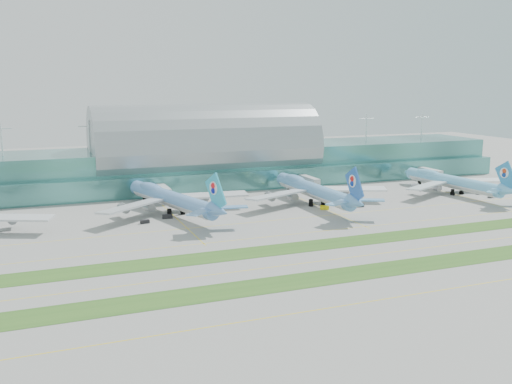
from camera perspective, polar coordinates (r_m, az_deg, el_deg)
name	(u,v)px	position (r m, az deg, el deg)	size (l,w,h in m)	color
ground	(315,247)	(192.82, 5.96, -5.52)	(700.00, 700.00, 0.00)	gray
terminal	(206,158)	(307.77, -4.99, 3.38)	(340.00, 69.10, 36.00)	#3D7A75
grass_strip_near	(360,273)	(169.61, 10.32, -7.95)	(420.00, 12.00, 0.08)	#2D591E
grass_strip_far	(313,246)	(194.52, 5.69, -5.35)	(420.00, 12.00, 0.08)	#2D591E
taxiline_a	(401,297)	(154.02, 14.25, -10.10)	(420.00, 0.35, 0.01)	yellow
taxiline_b	(336,259)	(181.05, 7.99, -6.66)	(420.00, 0.35, 0.01)	yellow
taxiline_c	(293,234)	(208.36, 3.70, -4.23)	(420.00, 0.35, 0.01)	yellow
taxiline_d	(270,221)	(227.85, 1.37, -2.89)	(420.00, 0.35, 0.01)	yellow
airliner_b	(170,198)	(241.90, -8.55, -0.56)	(67.43, 78.03, 21.88)	#5F94D2
airliner_c	(313,189)	(259.54, 5.68, 0.29)	(70.07, 79.42, 21.88)	#629FD7
airliner_d	(451,181)	(299.20, 18.95, 1.07)	(64.83, 73.81, 20.30)	#6DC2F0
gse_c	(145,222)	(227.58, -11.05, -2.93)	(3.50, 1.45, 1.40)	black
gse_d	(167,216)	(234.34, -8.86, -2.44)	(4.06, 2.00, 1.54)	black
gse_e	(325,208)	(249.40, 6.87, -1.56)	(3.69, 1.74, 1.68)	yellow
gse_f	(360,205)	(257.11, 10.36, -1.29)	(3.50, 1.58, 1.59)	black
gse_g	(480,193)	(302.44, 21.52, -0.05)	(3.91, 1.72, 1.65)	black
gse_h	(491,196)	(295.28, 22.45, -0.40)	(3.20, 1.70, 1.34)	black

